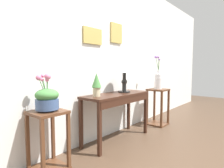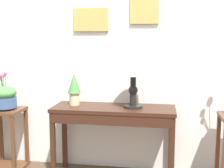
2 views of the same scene
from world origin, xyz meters
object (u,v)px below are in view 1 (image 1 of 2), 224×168
(pedestal_stand_left, at_px, (48,141))
(planter_bowl_wide_left, at_px, (47,98))
(console_table, at_px, (118,100))
(flower_vase_tall_right, at_px, (158,79))
(table_lamp, at_px, (124,67))
(pedestal_stand_right, at_px, (158,107))
(potted_plant_on_console, at_px, (97,83))

(pedestal_stand_left, relative_size, planter_bowl_wide_left, 1.63)
(console_table, height_order, pedestal_stand_left, console_table)
(planter_bowl_wide_left, xyz_separation_m, flower_vase_tall_right, (2.36, -0.13, 0.11))
(console_table, distance_m, table_lamp, 0.55)
(planter_bowl_wide_left, distance_m, flower_vase_tall_right, 2.37)
(pedestal_stand_right, bearing_deg, flower_vase_tall_right, 173.19)
(planter_bowl_wide_left, bearing_deg, flower_vase_tall_right, -3.23)
(potted_plant_on_console, height_order, pedestal_stand_left, potted_plant_on_console)
(potted_plant_on_console, height_order, flower_vase_tall_right, flower_vase_tall_right)
(potted_plant_on_console, xyz_separation_m, planter_bowl_wide_left, (-0.77, -0.01, -0.11))
(console_table, relative_size, table_lamp, 2.16)
(potted_plant_on_console, xyz_separation_m, pedestal_stand_right, (1.59, -0.14, -0.56))
(pedestal_stand_left, distance_m, pedestal_stand_right, 2.37)
(table_lamp, bearing_deg, potted_plant_on_console, 177.03)
(table_lamp, xyz_separation_m, pedestal_stand_left, (-1.38, 0.02, -0.82))
(console_table, relative_size, pedestal_stand_left, 1.82)
(planter_bowl_wide_left, relative_size, pedestal_stand_right, 0.57)
(console_table, bearing_deg, table_lamp, 7.18)
(pedestal_stand_left, relative_size, pedestal_stand_right, 0.92)
(pedestal_stand_left, height_order, pedestal_stand_right, pedestal_stand_right)
(table_lamp, xyz_separation_m, flower_vase_tall_right, (0.99, -0.11, -0.23))
(table_lamp, height_order, planter_bowl_wide_left, table_lamp)
(planter_bowl_wide_left, bearing_deg, pedestal_stand_right, -3.23)
(console_table, bearing_deg, flower_vase_tall_right, -4.14)
(planter_bowl_wide_left, bearing_deg, potted_plant_on_console, 0.59)
(table_lamp, height_order, potted_plant_on_console, table_lamp)
(flower_vase_tall_right, bearing_deg, table_lamp, 173.64)
(planter_bowl_wide_left, height_order, flower_vase_tall_right, flower_vase_tall_right)
(potted_plant_on_console, bearing_deg, table_lamp, -2.97)
(potted_plant_on_console, height_order, planter_bowl_wide_left, planter_bowl_wide_left)
(console_table, bearing_deg, planter_bowl_wide_left, 177.68)
(pedestal_stand_left, height_order, planter_bowl_wide_left, planter_bowl_wide_left)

